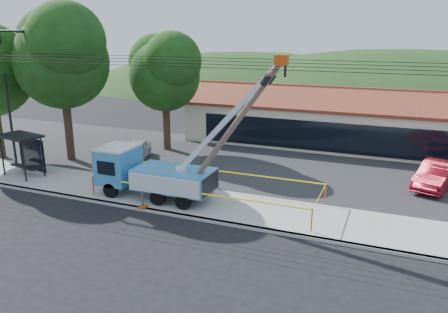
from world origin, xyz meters
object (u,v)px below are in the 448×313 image
at_px(utility_truck, 152,172).
at_px(car_silver, 137,161).
at_px(bus_shelter, 24,145).
at_px(car_red, 434,189).
at_px(leaning_pole, 230,130).

relative_size(utility_truck, car_silver, 2.69).
bearing_deg(bus_shelter, utility_truck, 10.10).
bearing_deg(car_silver, bus_shelter, -146.14).
bearing_deg(bus_shelter, car_red, 28.65).
height_order(leaning_pole, bus_shelter, leaning_pole).
height_order(utility_truck, leaning_pole, utility_truck).
distance_m(leaning_pole, car_silver, 12.06).
distance_m(leaning_pole, car_red, 13.21).
relative_size(utility_truck, bus_shelter, 3.50).
bearing_deg(utility_truck, bus_shelter, 178.49).
relative_size(bus_shelter, car_red, 0.65).
bearing_deg(utility_truck, car_red, 27.52).
xyz_separation_m(leaning_pole, car_silver, (-9.49, 6.07, -4.29)).
height_order(leaning_pole, car_silver, leaning_pole).
height_order(bus_shelter, car_silver, bus_shelter).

